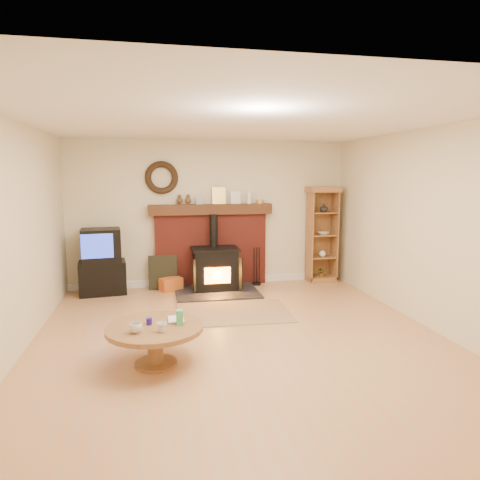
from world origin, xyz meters
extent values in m
plane|color=tan|center=(0.00, 0.00, 0.00)|extent=(5.50, 5.50, 0.00)
cube|color=beige|center=(0.00, 2.75, 1.30)|extent=(5.00, 0.02, 2.60)
cube|color=beige|center=(0.00, -2.75, 1.30)|extent=(5.00, 0.02, 2.60)
cube|color=beige|center=(-2.50, 0.00, 1.30)|extent=(0.02, 5.50, 2.60)
cube|color=beige|center=(2.50, 0.00, 1.30)|extent=(0.02, 5.50, 2.60)
cube|color=white|center=(0.00, 0.00, 2.60)|extent=(5.00, 5.50, 0.02)
cube|color=white|center=(0.00, 2.73, 0.06)|extent=(5.00, 0.04, 0.12)
torus|color=black|center=(-0.85, 2.69, 1.95)|extent=(0.57, 0.11, 0.57)
cube|color=maroon|center=(0.00, 2.67, 0.65)|extent=(2.00, 0.15, 1.30)
cube|color=#3B2113|center=(0.00, 2.64, 1.39)|extent=(2.20, 0.22, 0.18)
cube|color=#999999|center=(-0.20, 2.65, 1.55)|extent=(0.13, 0.05, 0.14)
cube|color=gold|center=(0.15, 2.67, 1.63)|extent=(0.24, 0.06, 0.30)
cube|color=white|center=(0.45, 2.67, 1.59)|extent=(0.18, 0.05, 0.22)
cylinder|color=white|center=(0.70, 2.65, 1.59)|extent=(0.08, 0.08, 0.22)
cylinder|color=gold|center=(0.90, 2.65, 1.51)|extent=(0.14, 0.14, 0.07)
cube|color=black|center=(0.02, 2.10, 0.01)|extent=(1.40, 1.00, 0.03)
cube|color=black|center=(0.02, 2.30, 0.37)|extent=(0.73, 0.52, 0.68)
cube|color=black|center=(0.02, 2.30, 0.73)|extent=(0.81, 0.58, 0.04)
cylinder|color=black|center=(0.02, 2.45, 1.03)|extent=(0.14, 0.14, 0.56)
cube|color=orange|center=(0.02, 2.03, 0.32)|extent=(0.44, 0.02, 0.27)
cube|color=black|center=(-0.32, 2.09, 0.34)|extent=(0.17, 0.23, 0.54)
cube|color=black|center=(0.35, 2.09, 0.34)|extent=(0.17, 0.23, 0.54)
cube|color=brown|center=(0.10, 1.00, 0.01)|extent=(1.69, 1.20, 0.01)
cube|color=black|center=(-1.88, 2.47, 0.28)|extent=(0.81, 0.60, 0.55)
cube|color=black|center=(-1.88, 2.47, 0.83)|extent=(0.68, 0.59, 0.55)
cube|color=#2237C0|center=(-1.91, 2.20, 0.86)|extent=(0.50, 0.07, 0.40)
cube|color=brown|center=(2.07, 2.53, 0.05)|extent=(0.51, 0.37, 0.10)
cube|color=brown|center=(2.07, 2.71, 0.87)|extent=(0.51, 0.02, 1.63)
cube|color=brown|center=(1.82, 2.53, 0.87)|extent=(0.02, 0.37, 1.63)
cube|color=brown|center=(2.32, 2.53, 0.87)|extent=(0.02, 0.37, 1.63)
cube|color=brown|center=(2.07, 2.53, 1.73)|extent=(0.57, 0.41, 0.10)
cube|color=brown|center=(2.07, 2.53, 0.47)|extent=(0.47, 0.33, 0.02)
cube|color=brown|center=(2.07, 2.53, 0.89)|extent=(0.47, 0.33, 0.02)
cube|color=brown|center=(2.07, 2.53, 1.31)|extent=(0.47, 0.33, 0.02)
imported|color=white|center=(2.07, 2.48, 1.40)|extent=(0.15, 0.15, 0.16)
imported|color=white|center=(2.07, 2.48, 0.92)|extent=(0.20, 0.20, 0.05)
sphere|color=white|center=(2.07, 2.48, 0.54)|extent=(0.12, 0.12, 0.12)
imported|color=#47A76E|center=(2.07, 2.48, 0.20)|extent=(0.18, 0.15, 0.20)
cube|color=#E5A707|center=(-0.74, 2.40, 0.11)|extent=(0.43, 0.36, 0.23)
cube|color=black|center=(-0.87, 2.55, 0.30)|extent=(0.50, 0.13, 0.60)
cylinder|color=black|center=(0.81, 2.50, 0.02)|extent=(0.16, 0.16, 0.04)
cylinder|color=black|center=(0.76, 2.50, 0.35)|extent=(0.02, 0.02, 0.70)
cylinder|color=black|center=(0.81, 2.50, 0.35)|extent=(0.02, 0.02, 0.70)
cylinder|color=black|center=(0.86, 2.50, 0.35)|extent=(0.02, 0.02, 0.70)
cylinder|color=brown|center=(-1.03, -0.54, 0.01)|extent=(0.45, 0.45, 0.03)
cylinder|color=brown|center=(-1.03, -0.54, 0.20)|extent=(0.16, 0.16, 0.36)
cylinder|color=brown|center=(-1.03, -0.54, 0.41)|extent=(1.02, 1.02, 0.05)
imported|color=white|center=(-1.21, -0.72, 0.48)|extent=(0.13, 0.13, 0.10)
imported|color=white|center=(-0.95, -0.74, 0.48)|extent=(0.10, 0.10, 0.09)
imported|color=#4C331E|center=(-0.88, -0.43, 0.44)|extent=(0.17, 0.23, 0.02)
cylinder|color=#201491|center=(-1.08, -0.50, 0.47)|extent=(0.06, 0.06, 0.07)
cube|color=#47A76E|center=(-0.77, -0.57, 0.51)|extent=(0.07, 0.07, 0.16)
camera|label=1|loc=(-1.00, -4.92, 1.99)|focal=32.00mm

